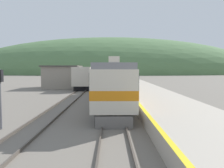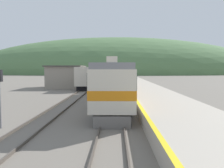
% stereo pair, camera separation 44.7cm
% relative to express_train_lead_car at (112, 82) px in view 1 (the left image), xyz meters
% --- Properties ---
extents(track_main, '(1.52, 180.00, 0.16)m').
position_rel_express_train_lead_car_xyz_m(track_main, '(0.00, 44.78, -2.08)').
color(track_main, '#4C443D').
rests_on(track_main, ground).
extents(track_siding, '(1.52, 180.00, 0.16)m').
position_rel_express_train_lead_car_xyz_m(track_siding, '(-4.83, 44.78, -2.08)').
color(track_siding, '#4C443D').
rests_on(track_siding, ground).
extents(platform, '(5.21, 140.00, 0.92)m').
position_rel_express_train_lead_car_xyz_m(platform, '(4.45, 24.78, -1.70)').
color(platform, '#ADA393').
rests_on(platform, ground).
extents(distant_hills, '(211.42, 95.14, 49.66)m').
position_rel_express_train_lead_car_xyz_m(distant_hills, '(0.00, 133.48, -2.16)').
color(distant_hills, '#517547').
rests_on(distant_hills, ground).
extents(station_shed, '(6.64, 6.98, 4.13)m').
position_rel_express_train_lead_car_xyz_m(station_shed, '(-9.17, 18.47, -0.08)').
color(station_shed, gray).
rests_on(station_shed, ground).
extents(express_train_lead_car, '(2.94, 20.19, 4.31)m').
position_rel_express_train_lead_car_xyz_m(express_train_lead_car, '(0.00, 0.00, 0.00)').
color(express_train_lead_car, black).
rests_on(express_train_lead_car, ground).
extents(carriage_second, '(2.93, 19.50, 3.95)m').
position_rel_express_train_lead_car_xyz_m(carriage_second, '(0.00, 20.96, -0.01)').
color(carriage_second, black).
rests_on(carriage_second, ground).
extents(carriage_third, '(2.93, 19.50, 3.95)m').
position_rel_express_train_lead_car_xyz_m(carriage_third, '(0.00, 41.34, -0.01)').
color(carriage_third, black).
rests_on(carriage_third, ground).
extents(siding_train, '(2.90, 32.28, 3.84)m').
position_rel_express_train_lead_car_xyz_m(siding_train, '(-4.83, 27.27, -0.18)').
color(siding_train, black).
rests_on(siding_train, ground).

